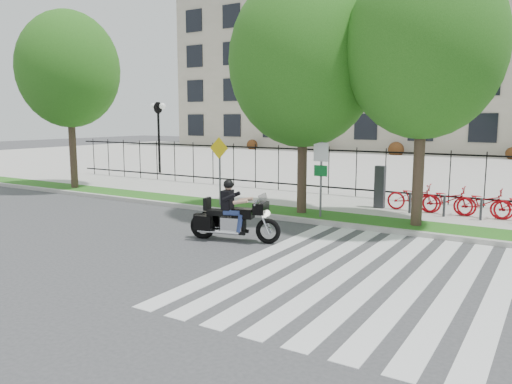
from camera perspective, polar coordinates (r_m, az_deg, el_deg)
The scene contains 15 objects.
ground at distance 13.42m, azimuth -7.70°, elevation -5.96°, with size 120.00×120.00×0.00m, color #3A3A3C.
curb at distance 16.69m, azimuth 1.25°, elevation -2.76°, with size 60.00×0.20×0.15m, color #ADAAA2.
grass_verge at distance 17.41m, azimuth 2.66°, elevation -2.29°, with size 60.00×1.50×0.15m, color #225A16.
sidewalk at distance 19.61m, azimuth 6.21°, elevation -1.12°, with size 60.00×3.50×0.15m, color #AFABA3.
plaza at distance 36.14m, azimuth 18.30°, elevation 2.85°, with size 80.00×34.00×0.10m, color #AFABA3.
crosswalk_stripes at distance 11.11m, azimuth 12.20°, elevation -9.12°, with size 5.70×8.00×0.01m, color silver, non-canonical shape.
iron_fence at distance 21.04m, azimuth 8.31°, elevation 2.45°, with size 30.00×0.06×2.00m, color black, non-canonical shape.
office_building at distance 55.95m, azimuth 23.72°, elevation 14.61°, with size 60.00×21.90×20.15m.
lamp_post_left at distance 29.94m, azimuth -11.10°, elevation 8.10°, with size 1.06×0.70×4.25m.
street_tree_0 at distance 24.31m, azimuth -20.63°, elevation 12.95°, with size 4.47×4.47×7.88m.
street_tree_1 at distance 16.81m, azimuth 5.45°, elevation 14.70°, with size 4.90×4.90×7.83m.
street_tree_2 at distance 15.52m, azimuth 18.69°, elevation 15.35°, with size 4.54×4.54×7.77m.
sign_pole_regulatory at distance 16.08m, azimuth 7.43°, elevation 2.74°, with size 0.50×0.09×2.50m.
sign_pole_warning at distance 18.09m, azimuth -4.19°, elevation 3.43°, with size 0.78×0.09×2.49m.
motorcycle_rider at distance 13.55m, azimuth -2.57°, elevation -2.82°, with size 2.59×1.08×2.03m.
Camera 1 is at (8.28, -10.02, 3.33)m, focal length 35.00 mm.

